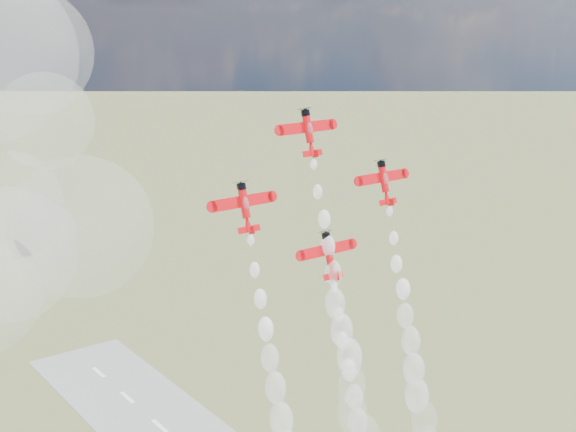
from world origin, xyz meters
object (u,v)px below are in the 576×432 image
(plane_lead, at_px, (309,132))
(plane_left, at_px, (245,206))
(plane_slot, at_px, (329,254))
(plane_right, at_px, (384,181))

(plane_lead, bearing_deg, plane_left, -168.91)
(plane_left, height_order, plane_slot, plane_left)
(plane_lead, height_order, plane_left, plane_lead)
(plane_left, xyz_separation_m, plane_right, (27.97, 0.00, 0.00))
(plane_left, bearing_deg, plane_lead, 11.09)
(plane_slot, bearing_deg, plane_lead, 90.00)
(plane_left, xyz_separation_m, plane_slot, (13.99, -2.74, -9.40))
(plane_right, bearing_deg, plane_left, 180.00)
(plane_left, distance_m, plane_slot, 17.07)
(plane_lead, relative_size, plane_right, 1.00)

